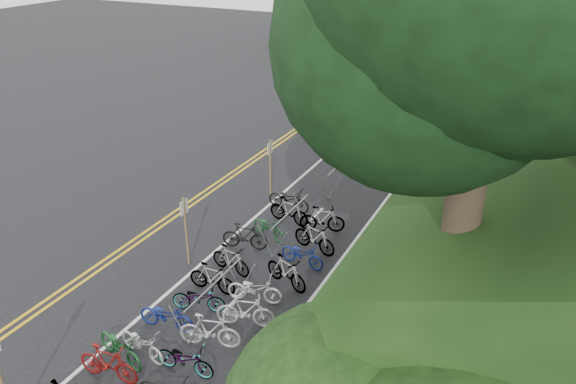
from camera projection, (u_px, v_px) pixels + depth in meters
The scene contains 7 objects.
ground at pixel (65, 347), 15.40m from camera, with size 120.00×120.00×0.00m, color black.
road_markings at pixel (261, 203), 23.32m from camera, with size 7.47×80.00×0.01m.
red_curb at pixel (393, 208), 22.82m from camera, with size 0.25×28.00×0.10m, color maroon.
bike_racks_rest at pixel (341, 170), 24.35m from camera, with size 1.14×23.00×1.17m.
signposts_rest at pixel (301, 141), 25.87m from camera, with size 0.08×18.40×2.50m.
bike_front at pixel (120, 346), 14.75m from camera, with size 1.78×0.62×0.93m, color #144C1E.
bike_valet at pixel (221, 296), 16.68m from camera, with size 3.30×14.98×1.07m.
Camera 1 is at (10.83, -8.10, 10.50)m, focal length 35.00 mm.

